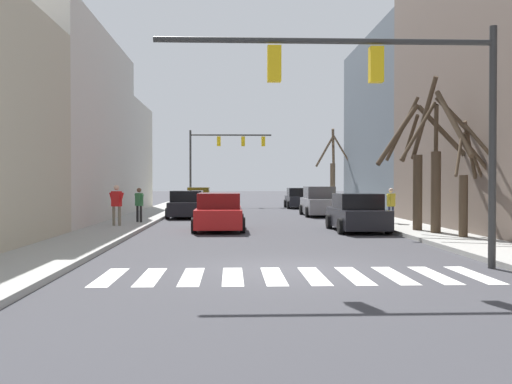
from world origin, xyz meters
The scene contains 20 objects.
ground_plane centered at (0.00, 0.00, 0.00)m, with size 240.00×240.00×0.00m, color #38383D.
sidewalk_left centered at (-6.37, 0.00, 0.07)m, with size 2.45×90.00×0.15m.
building_row_left centered at (-10.60, 13.98, 4.27)m, with size 6.00×39.50×9.65m.
building_row_right centered at (10.60, 13.85, 5.88)m, with size 6.00×39.13×12.50m.
crosswalk_stripes centered at (0.00, -0.99, 0.00)m, with size 8.55×2.60×0.01m.
traffic_signal_near centered at (2.38, -0.03, 4.30)m, with size 8.18×0.28×5.82m.
traffic_signal_far centered at (-2.31, 37.93, 4.88)m, with size 7.12×0.28×6.56m.
car_at_intersection centered at (4.00, 22.23, 0.84)m, with size 2.03×4.78×1.80m.
car_parked_left_near centered at (-3.93, 20.56, 0.74)m, with size 2.18×4.15×1.57m.
car_driving_toward_lane centered at (-1.90, 11.66, 0.75)m, with size 2.18×4.87×1.60m.
car_parked_right_near centered at (3.95, 10.91, 0.75)m, with size 2.15×4.66×1.60m.
car_driving_away_lane centered at (-3.97, 34.22, 0.77)m, with size 2.10×4.56×1.64m.
car_parked_left_mid centered at (3.98, 33.13, 0.75)m, with size 2.08×4.15×1.61m.
pedestrian_waiting_at_curb centered at (6.15, 13.69, 1.12)m, with size 0.60×0.52×1.64m.
pedestrian_on_right_sidewalk centered at (-6.44, 12.51, 1.21)m, with size 0.73×0.43×1.80m.
pedestrian_near_right_corner centered at (-5.80, 14.79, 1.13)m, with size 0.55×0.57×1.65m.
street_tree_right_near centered at (6.52, 31.95, 2.77)m, with size 2.93×1.74×6.08m.
street_tree_right_far centered at (6.03, 9.52, 2.70)m, with size 3.50×2.87×5.37m.
street_tree_left_mid centered at (6.95, 6.51, 2.06)m, with size 2.06×2.19×4.12m.
street_tree_left_far centered at (6.48, 8.15, 3.00)m, with size 3.98×4.26×5.99m.
Camera 1 is at (-1.39, -14.15, 2.09)m, focal length 42.00 mm.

